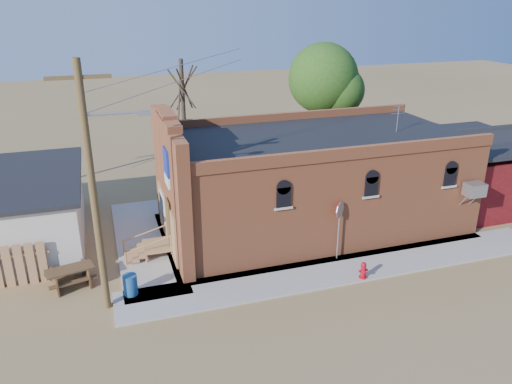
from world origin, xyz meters
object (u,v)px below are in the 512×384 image
object	(u,v)px
fire_hydrant	(363,270)
picnic_table	(70,274)
brick_bar	(308,181)
stop_sign	(339,215)
trash_barrel	(130,285)
utility_pole	(94,187)

from	to	relation	value
fire_hydrant	picnic_table	size ratio (longest dim) A/B	0.35
brick_bar	stop_sign	size ratio (longest dim) A/B	6.15
brick_bar	stop_sign	xyz separation A→B (m)	(-0.16, -3.69, -0.21)
picnic_table	brick_bar	bearing A→B (deg)	-1.01
brick_bar	trash_barrel	xyz separation A→B (m)	(-8.94, -3.83, -1.85)
brick_bar	picnic_table	bearing A→B (deg)	-168.37
trash_barrel	picnic_table	xyz separation A→B (m)	(-2.20, 1.53, -0.00)
utility_pole	trash_barrel	world-z (taller)	utility_pole
utility_pole	brick_bar	bearing A→B (deg)	23.69
utility_pole	fire_hydrant	bearing A→B (deg)	-6.93
fire_hydrant	stop_sign	size ratio (longest dim) A/B	0.27
stop_sign	trash_barrel	bearing A→B (deg)	164.58
stop_sign	picnic_table	bearing A→B (deg)	156.46
utility_pole	picnic_table	bearing A→B (deg)	124.13
brick_bar	utility_pole	xyz separation A→B (m)	(-9.79, -4.29, 2.43)
brick_bar	utility_pole	bearing A→B (deg)	-156.31
brick_bar	fire_hydrant	world-z (taller)	brick_bar
stop_sign	trash_barrel	size ratio (longest dim) A/B	3.22
utility_pole	fire_hydrant	size ratio (longest dim) A/B	12.63
stop_sign	picnic_table	size ratio (longest dim) A/B	1.30
stop_sign	trash_barrel	distance (m)	8.94
brick_bar	picnic_table	size ratio (longest dim) A/B	7.98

